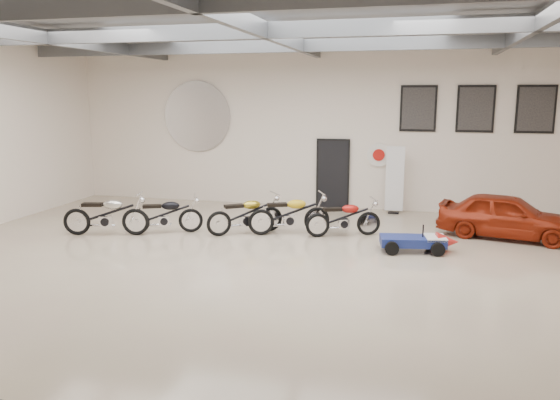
% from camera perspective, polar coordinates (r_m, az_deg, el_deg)
% --- Properties ---
extents(floor, '(16.00, 12.00, 0.01)m').
position_cam_1_polar(floor, '(11.78, -1.44, -6.34)').
color(floor, '#B8AB8C').
rests_on(floor, ground).
extents(ceiling, '(16.00, 12.00, 0.01)m').
position_cam_1_polar(ceiling, '(11.35, -1.57, 18.54)').
color(ceiling, slate).
rests_on(ceiling, back_wall).
extents(back_wall, '(16.00, 0.02, 5.00)m').
position_cam_1_polar(back_wall, '(17.13, 3.99, 7.58)').
color(back_wall, white).
rests_on(back_wall, floor).
extents(ceiling_beams, '(15.80, 11.80, 0.32)m').
position_cam_1_polar(ceiling_beams, '(11.32, -1.57, 17.29)').
color(ceiling_beams, '#55585C').
rests_on(ceiling_beams, ceiling).
extents(door, '(0.92, 0.08, 2.10)m').
position_cam_1_polar(door, '(17.14, 5.54, 2.68)').
color(door, black).
rests_on(door, back_wall).
extents(logo_plaque, '(2.30, 0.06, 1.16)m').
position_cam_1_polar(logo_plaque, '(18.21, -8.65, 8.62)').
color(logo_plaque, silver).
rests_on(logo_plaque, back_wall).
extents(poster_left, '(1.05, 0.08, 1.35)m').
position_cam_1_polar(poster_left, '(16.79, 14.25, 9.25)').
color(poster_left, black).
rests_on(poster_left, back_wall).
extents(poster_mid, '(1.05, 0.08, 1.35)m').
position_cam_1_polar(poster_mid, '(16.86, 19.75, 8.96)').
color(poster_mid, black).
rests_on(poster_mid, back_wall).
extents(poster_right, '(1.05, 0.08, 1.35)m').
position_cam_1_polar(poster_right, '(17.08, 25.16, 8.59)').
color(poster_right, black).
rests_on(poster_right, back_wall).
extents(oil_sign, '(0.72, 0.10, 0.72)m').
position_cam_1_polar(oil_sign, '(16.91, 10.29, 4.66)').
color(oil_sign, white).
rests_on(oil_sign, back_wall).
extents(banner_stand, '(0.54, 0.22, 1.97)m').
position_cam_1_polar(banner_stand, '(16.53, 11.90, 1.95)').
color(banner_stand, white).
rests_on(banner_stand, floor).
extents(motorcycle_silver, '(2.21, 1.15, 1.10)m').
position_cam_1_polar(motorcycle_silver, '(14.41, -17.75, -1.39)').
color(motorcycle_silver, silver).
rests_on(motorcycle_silver, floor).
extents(motorcycle_black, '(2.00, 1.29, 1.00)m').
position_cam_1_polar(motorcycle_black, '(14.24, -12.03, -1.46)').
color(motorcycle_black, silver).
rests_on(motorcycle_black, floor).
extents(motorcycle_gold, '(1.96, 1.68, 1.03)m').
position_cam_1_polar(motorcycle_gold, '(13.92, -3.66, -1.45)').
color(motorcycle_gold, silver).
rests_on(motorcycle_gold, floor).
extents(motorcycle_yellow, '(2.14, 1.44, 1.07)m').
position_cam_1_polar(motorcycle_yellow, '(13.86, 0.97, -1.40)').
color(motorcycle_yellow, silver).
rests_on(motorcycle_yellow, floor).
extents(motorcycle_red, '(1.95, 1.24, 0.97)m').
position_cam_1_polar(motorcycle_red, '(13.73, 6.64, -1.81)').
color(motorcycle_red, silver).
rests_on(motorcycle_red, floor).
extents(go_kart, '(1.88, 1.08, 0.64)m').
position_cam_1_polar(go_kart, '(12.74, 14.38, -3.85)').
color(go_kart, navy).
rests_on(go_kart, floor).
extents(vintage_car, '(2.01, 3.48, 1.11)m').
position_cam_1_polar(vintage_car, '(14.61, 22.61, -1.53)').
color(vintage_car, maroon).
rests_on(vintage_car, floor).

